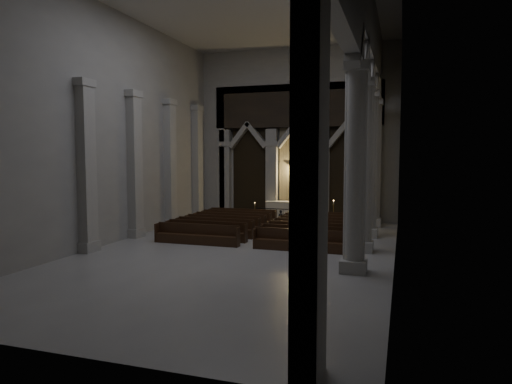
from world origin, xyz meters
TOP-DOWN VIEW (x-y plane):
  - room at (0.00, 0.00)m, footprint 24.00×24.10m
  - sanctuary_wall at (0.00, 11.54)m, footprint 14.00×0.77m
  - right_arcade at (5.50, 1.33)m, footprint 1.00×24.00m
  - left_pilasters at (-6.75, 3.50)m, footprint 0.60×13.00m
  - sanctuary_step at (0.00, 10.60)m, footprint 8.50×2.60m
  - altar at (-0.94, 11.07)m, footprint 2.17×0.87m
  - altar_rail at (0.00, 9.66)m, footprint 4.63×0.09m
  - candle_stand_left at (-2.47, 9.61)m, footprint 0.22×0.22m
  - candle_stand_right at (3.00, 9.34)m, footprint 0.27×0.27m
  - pews at (0.00, 4.19)m, footprint 9.99×7.44m
  - worshipper at (-0.00, 7.25)m, footprint 0.45×0.34m

SIDE VIEW (x-z plane):
  - sanctuary_step at x=0.00m, z-range 0.00..0.15m
  - pews at x=0.00m, z-range -0.18..0.84m
  - candle_stand_left at x=-2.47m, z-range -0.29..0.99m
  - candle_stand_right at x=3.00m, z-range -0.37..1.24m
  - worshipper at x=0.00m, z-range 0.00..1.10m
  - altar_rail at x=0.00m, z-range 0.15..1.06m
  - altar at x=-0.94m, z-range 0.15..1.25m
  - left_pilasters at x=-6.75m, z-range -0.10..7.92m
  - sanctuary_wall at x=0.00m, z-range 0.62..12.62m
  - room at x=0.00m, z-range 1.60..13.60m
  - right_arcade at x=5.50m, z-range 1.83..13.83m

